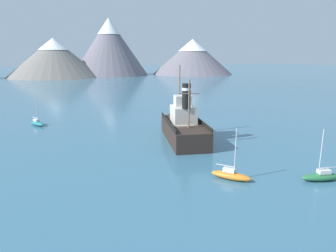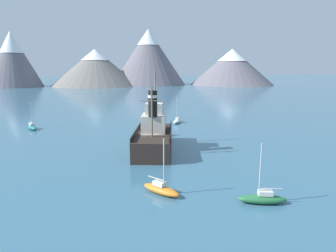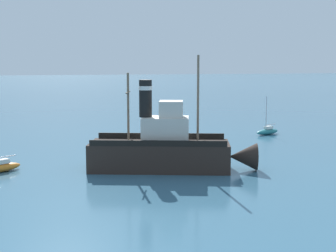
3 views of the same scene
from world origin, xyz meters
TOP-DOWN VIEW (x-y plane):
  - ground_plane at (0.00, 0.00)m, footprint 600.00×600.00m
  - mountain_ridge at (-2.68, 138.70)m, footprint 196.40×68.22m
  - old_tugboat at (0.85, 1.15)m, footprint 7.72×14.76m
  - sailboat_teal at (-16.62, 18.95)m, footprint 2.54×3.92m
  - sailboat_green at (5.53, -16.70)m, footprint 3.95×2.28m
  - sailboat_white at (9.26, 17.87)m, footprint 3.01×3.78m
  - sailboat_orange at (-1.77, -12.78)m, footprint 3.11×3.73m

SIDE VIEW (x-z plane):
  - ground_plane at x=0.00m, z-range 0.00..0.00m
  - sailboat_teal at x=-16.62m, z-range -2.02..2.88m
  - sailboat_green at x=5.53m, z-range -2.02..2.88m
  - sailboat_white at x=9.26m, z-range -2.02..2.88m
  - sailboat_orange at x=-1.77m, z-range -2.02..2.88m
  - old_tugboat at x=0.85m, z-range -3.12..6.78m
  - mountain_ridge at x=-2.68m, z-range -2.49..29.38m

